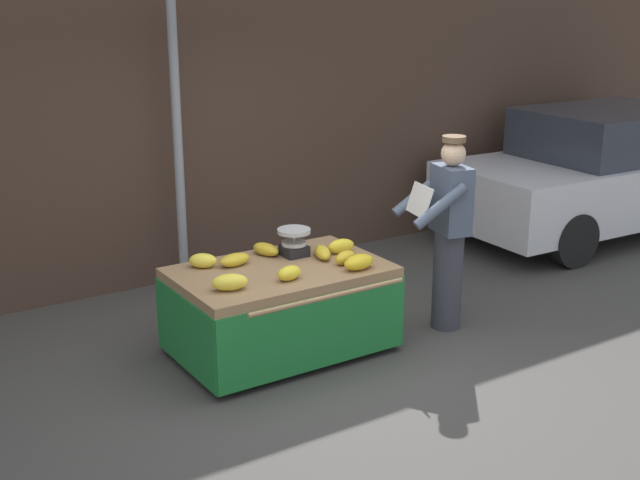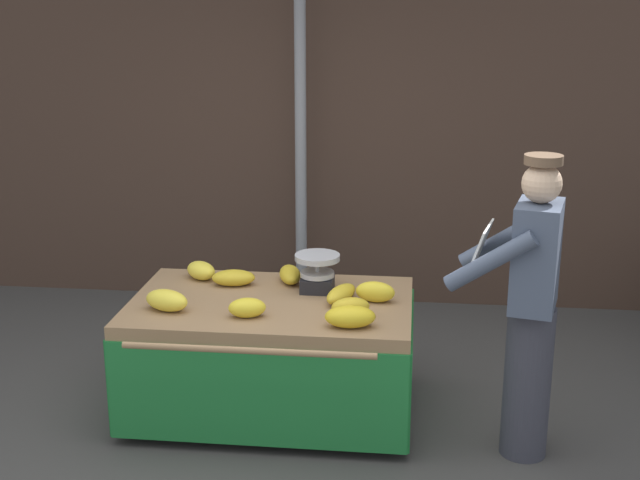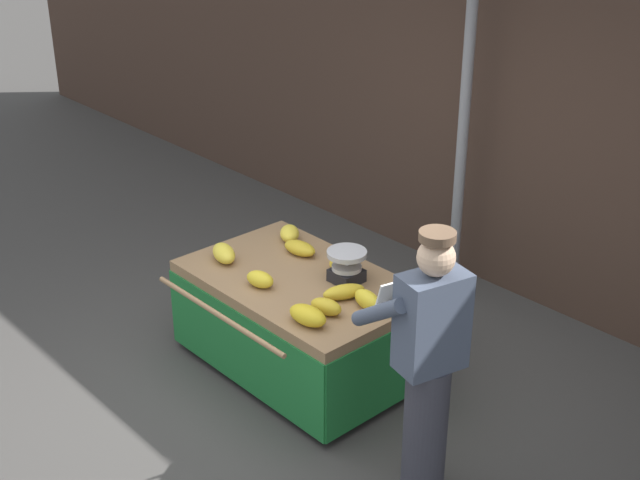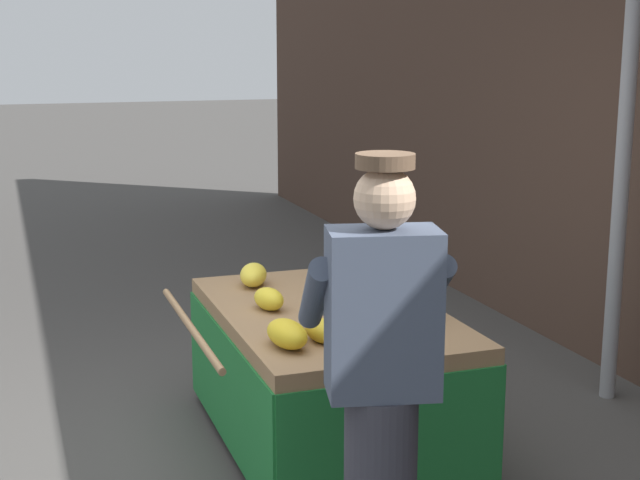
# 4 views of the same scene
# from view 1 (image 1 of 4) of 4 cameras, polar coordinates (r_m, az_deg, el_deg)

# --- Properties ---
(ground_plane) EXTENTS (60.00, 60.00, 0.00)m
(ground_plane) POSITION_cam_1_polar(r_m,az_deg,el_deg) (6.58, 1.14, -9.26)
(ground_plane) COLOR #423F3D
(back_wall) EXTENTS (16.00, 0.24, 4.14)m
(back_wall) POSITION_cam_1_polar(r_m,az_deg,el_deg) (8.43, -9.80, 11.05)
(back_wall) COLOR #473328
(back_wall) RESTS_ON ground
(street_pole) EXTENTS (0.09, 0.09, 2.81)m
(street_pole) POSITION_cam_1_polar(r_m,az_deg,el_deg) (8.08, -9.68, 6.03)
(street_pole) COLOR gray
(street_pole) RESTS_ON ground
(banana_cart) EXTENTS (1.72, 1.28, 0.74)m
(banana_cart) POSITION_cam_1_polar(r_m,az_deg,el_deg) (6.78, -2.72, -3.51)
(banana_cart) COLOR #93704C
(banana_cart) RESTS_ON ground
(weighing_scale) EXTENTS (0.28, 0.28, 0.23)m
(weighing_scale) POSITION_cam_1_polar(r_m,az_deg,el_deg) (6.97, -1.79, -0.16)
(weighing_scale) COLOR black
(weighing_scale) RESTS_ON banana_cart
(banana_bunch_0) EXTENTS (0.30, 0.23, 0.13)m
(banana_bunch_0) POSITION_cam_1_polar(r_m,az_deg,el_deg) (6.24, -6.20, -2.89)
(banana_bunch_0) COLOR yellow
(banana_bunch_0) RESTS_ON banana_cart
(banana_bunch_1) EXTENTS (0.20, 0.30, 0.10)m
(banana_bunch_1) POSITION_cam_1_polar(r_m,az_deg,el_deg) (7.01, -3.72, -0.64)
(banana_bunch_1) COLOR gold
(banana_bunch_1) RESTS_ON banana_cart
(banana_bunch_2) EXTENTS (0.25, 0.14, 0.13)m
(banana_bunch_2) POSITION_cam_1_polar(r_m,az_deg,el_deg) (7.05, 1.46, -0.43)
(banana_bunch_2) COLOR yellow
(banana_bunch_2) RESTS_ON banana_cart
(banana_bunch_3) EXTENTS (0.29, 0.18, 0.10)m
(banana_bunch_3) POSITION_cam_1_polar(r_m,az_deg,el_deg) (6.77, -5.85, -1.35)
(banana_bunch_3) COLOR gold
(banana_bunch_3) RESTS_ON banana_cart
(banana_bunch_4) EXTENTS (0.25, 0.18, 0.11)m
(banana_bunch_4) POSITION_cam_1_polar(r_m,az_deg,el_deg) (6.78, 1.76, -1.21)
(banana_bunch_4) COLOR gold
(banana_bunch_4) RESTS_ON banana_cart
(banana_bunch_5) EXTENTS (0.27, 0.26, 0.12)m
(banana_bunch_5) POSITION_cam_1_polar(r_m,az_deg,el_deg) (6.76, -8.02, -1.41)
(banana_bunch_5) COLOR yellow
(banana_bunch_5) RESTS_ON banana_cart
(banana_bunch_6) EXTENTS (0.30, 0.19, 0.12)m
(banana_bunch_6) POSITION_cam_1_polar(r_m,az_deg,el_deg) (6.66, 2.68, -1.52)
(banana_bunch_6) COLOR gold
(banana_bunch_6) RESTS_ON banana_cart
(banana_bunch_7) EXTENTS (0.24, 0.17, 0.11)m
(banana_bunch_7) POSITION_cam_1_polar(r_m,az_deg,el_deg) (6.42, -2.12, -2.28)
(banana_bunch_7) COLOR yellow
(banana_bunch_7) RESTS_ON banana_cart
(banana_bunch_8) EXTENTS (0.22, 0.32, 0.10)m
(banana_bunch_8) POSITION_cam_1_polar(r_m,az_deg,el_deg) (6.93, 0.17, -0.86)
(banana_bunch_8) COLOR gold
(banana_bunch_8) RESTS_ON banana_cart
(vendor_person) EXTENTS (0.65, 0.61, 1.71)m
(vendor_person) POSITION_cam_1_polar(r_m,az_deg,el_deg) (7.25, 8.76, 0.50)
(vendor_person) COLOR #383842
(vendor_person) RESTS_ON ground
(parked_car) EXTENTS (3.96, 1.85, 1.51)m
(parked_car) POSITION_cam_1_polar(r_m,az_deg,el_deg) (10.63, 18.67, 4.40)
(parked_car) COLOR silver
(parked_car) RESTS_ON ground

